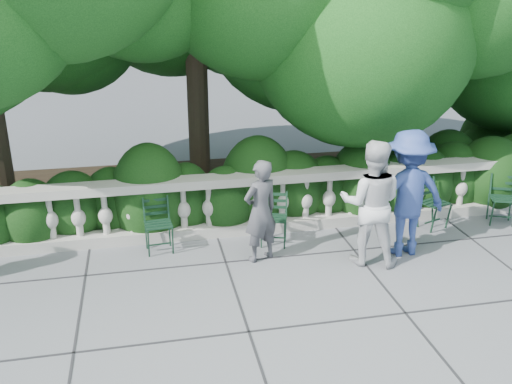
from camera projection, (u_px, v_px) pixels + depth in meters
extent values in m
plane|color=#5A5B62|center=(271.00, 286.00, 7.77)|extent=(90.00, 90.00, 0.00)
cube|color=#9E998E|center=(246.00, 227.00, 9.38)|extent=(12.00, 0.32, 0.18)
cube|color=#9E998E|center=(246.00, 179.00, 9.09)|extent=(12.00, 0.36, 0.14)
cylinder|color=#3F3023|center=(198.00, 104.00, 10.74)|extent=(0.40, 0.40, 3.40)
cylinder|color=#3F3023|center=(386.00, 114.00, 10.83)|extent=(0.40, 0.40, 3.00)
cylinder|color=#3F3023|center=(509.00, 112.00, 11.92)|extent=(0.40, 0.40, 2.60)
imported|color=#434348|center=(261.00, 211.00, 8.24)|extent=(0.67, 0.57, 1.55)
imported|color=silver|center=(371.00, 203.00, 8.12)|extent=(1.10, 0.99, 1.85)
imported|color=#2E438A|center=(407.00, 194.00, 8.38)|extent=(1.27, 0.77, 1.92)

